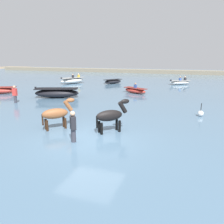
{
  "coord_description": "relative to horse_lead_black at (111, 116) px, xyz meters",
  "views": [
    {
      "loc": [
        3.91,
        -8.43,
        3.77
      ],
      "look_at": [
        0.01,
        2.78,
        0.83
      ],
      "focal_mm": 36.55,
      "sensor_mm": 36.0,
      "label": 1
    }
  ],
  "objects": [
    {
      "name": "horse_trailing_chestnut",
      "position": [
        -2.61,
        -0.39,
        -0.03
      ],
      "size": [
        1.33,
        1.38,
        1.78
      ],
      "color": "brown",
      "rests_on": "ground"
    },
    {
      "name": "horse_lead_black",
      "position": [
        0.0,
        0.0,
        0.0
      ],
      "size": [
        1.41,
        1.37,
        1.83
      ],
      "color": "black",
      "rests_on": "ground"
    },
    {
      "name": "ground_plane",
      "position": [
        -0.55,
        -1.04,
        -1.08
      ],
      "size": [
        120.0,
        120.0,
        0.0
      ],
      "primitive_type": "plane",
      "color": "#84755B"
    },
    {
      "name": "channel_buoy",
      "position": [
        4.01,
        4.36,
        -0.57
      ],
      "size": [
        0.34,
        0.34,
        0.78
      ],
      "color": "silver",
      "rests_on": "water_surface"
    },
    {
      "name": "boat_far_inshore",
      "position": [
        -6.06,
        17.91,
        -0.49
      ],
      "size": [
        2.13,
        2.58,
        0.52
      ],
      "color": "black",
      "rests_on": "water_surface"
    },
    {
      "name": "boat_distant_west",
      "position": [
        -7.27,
        6.94,
        -0.36
      ],
      "size": [
        3.89,
        2.54,
        0.92
      ],
      "color": "black",
      "rests_on": "water_surface"
    },
    {
      "name": "boat_mid_outer",
      "position": [
        -1.6,
        11.45,
        -0.5
      ],
      "size": [
        2.58,
        1.92,
        0.97
      ],
      "color": "#BC382D",
      "rests_on": "water_surface"
    },
    {
      "name": "person_onlooker_right",
      "position": [
        -9.0,
        4.01,
        -0.21
      ],
      "size": [
        0.34,
        0.23,
        1.63
      ],
      "color": "#383842",
      "rests_on": "ground"
    },
    {
      "name": "boat_far_offshore",
      "position": [
        -10.97,
        16.36,
        -0.37
      ],
      "size": [
        2.56,
        3.59,
        1.21
      ],
      "color": "silver",
      "rests_on": "water_surface"
    },
    {
      "name": "water_surface",
      "position": [
        -0.55,
        8.96,
        -0.91
      ],
      "size": [
        90.0,
        90.0,
        0.33
      ],
      "primitive_type": "cube",
      "color": "slate",
      "rests_on": "ground"
    },
    {
      "name": "person_spectator_far",
      "position": [
        -1.02,
        -1.69,
        -0.21
      ],
      "size": [
        0.36,
        0.37,
        1.63
      ],
      "color": "#383842",
      "rests_on": "ground"
    },
    {
      "name": "far_shoreline",
      "position": [
        -0.55,
        37.08,
        -0.55
      ],
      "size": [
        80.0,
        2.4,
        1.06
      ],
      "primitive_type": "cube",
      "color": "gray",
      "rests_on": "ground"
    },
    {
      "name": "boat_distant_east",
      "position": [
        2.06,
        19.74,
        -0.48
      ],
      "size": [
        2.67,
        2.21,
        0.97
      ],
      "color": "silver",
      "rests_on": "water_surface"
    }
  ]
}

